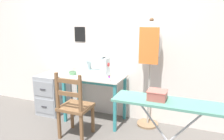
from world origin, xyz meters
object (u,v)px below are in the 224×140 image
object	(u,v)px
storage_box	(157,95)
dress_form	(150,49)
thread_spool_mid_table	(114,76)
thread_spool_far_edge	(116,77)
sewing_machine	(99,67)
thread_spool_near_machine	(109,77)
scissors	(112,81)
wooden_chair	(75,107)
fabric_bowl	(73,73)
ironing_board	(170,107)
filing_cabinet	(53,93)

from	to	relation	value
storage_box	dress_form	bearing A→B (deg)	106.12
thread_spool_mid_table	thread_spool_far_edge	bearing A→B (deg)	-41.82
sewing_machine	thread_spool_mid_table	world-z (taller)	sewing_machine
thread_spool_near_machine	thread_spool_far_edge	xyz separation A→B (m)	(0.10, 0.01, -0.00)
scissors	dress_form	xyz separation A→B (m)	(0.45, 0.32, 0.43)
wooden_chair	storage_box	bearing A→B (deg)	-17.05
storage_box	thread_spool_mid_table	bearing A→B (deg)	131.06
fabric_bowl	thread_spool_far_edge	xyz separation A→B (m)	(0.69, 0.06, -0.01)
thread_spool_near_machine	storage_box	size ratio (longest dim) A/B	0.25
wooden_chair	dress_form	xyz separation A→B (m)	(0.84, 0.70, 0.73)
ironing_board	storage_box	bearing A→B (deg)	178.02
scissors	dress_form	size ratio (longest dim) A/B	0.08
thread_spool_near_machine	thread_spool_far_edge	distance (m)	0.10
storage_box	wooden_chair	bearing A→B (deg)	162.95
sewing_machine	thread_spool_near_machine	distance (m)	0.24
sewing_machine	filing_cabinet	distance (m)	1.02
thread_spool_near_machine	filing_cabinet	bearing A→B (deg)	176.68
ironing_board	storage_box	size ratio (longest dim) A/B	6.03
sewing_machine	scissors	xyz separation A→B (m)	(0.29, -0.20, -0.13)
thread_spool_far_edge	filing_cabinet	distance (m)	1.25
thread_spool_far_edge	thread_spool_near_machine	bearing A→B (deg)	-173.63
wooden_chair	sewing_machine	bearing A→B (deg)	80.55
fabric_bowl	dress_form	world-z (taller)	dress_form
thread_spool_near_machine	wooden_chair	world-z (taller)	wooden_chair
fabric_bowl	storage_box	size ratio (longest dim) A/B	0.64
sewing_machine	wooden_chair	world-z (taller)	sewing_machine
sewing_machine	wooden_chair	bearing A→B (deg)	-99.45
fabric_bowl	ironing_board	world-z (taller)	ironing_board
wooden_chair	scissors	bearing A→B (deg)	44.24
thread_spool_far_edge	wooden_chair	distance (m)	0.73
thread_spool_near_machine	dress_form	size ratio (longest dim) A/B	0.03
thread_spool_far_edge	storage_box	distance (m)	1.16
thread_spool_far_edge	wooden_chair	size ratio (longest dim) A/B	0.04
dress_form	thread_spool_near_machine	bearing A→B (deg)	-161.29
sewing_machine	thread_spool_far_edge	xyz separation A→B (m)	(0.30, -0.05, -0.12)
thread_spool_mid_table	scissors	bearing A→B (deg)	-76.66
filing_cabinet	fabric_bowl	bearing A→B (deg)	-12.61
filing_cabinet	ironing_board	world-z (taller)	ironing_board
fabric_bowl	thread_spool_far_edge	size ratio (longest dim) A/B	3.23
thread_spool_far_edge	dress_form	world-z (taller)	dress_form
thread_spool_near_machine	thread_spool_mid_table	world-z (taller)	thread_spool_near_machine
fabric_bowl	ironing_board	distance (m)	1.77
thread_spool_near_machine	thread_spool_far_edge	bearing A→B (deg)	6.37
filing_cabinet	thread_spool_mid_table	bearing A→B (deg)	-0.34
ironing_board	thread_spool_mid_table	bearing A→B (deg)	135.19
sewing_machine	storage_box	distance (m)	1.40
sewing_machine	thread_spool_near_machine	world-z (taller)	sewing_machine
wooden_chair	ironing_board	distance (m)	1.37
sewing_machine	dress_form	size ratio (longest dim) A/B	0.22
sewing_machine	thread_spool_mid_table	xyz separation A→B (m)	(0.25, -0.01, -0.12)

